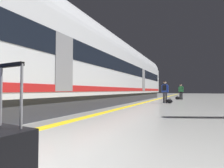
{
  "coord_description": "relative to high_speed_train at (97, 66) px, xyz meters",
  "views": [
    {
      "loc": [
        2.68,
        -0.26,
        0.93
      ],
      "look_at": [
        -1.02,
        7.74,
        1.26
      ],
      "focal_mm": 27.75,
      "sensor_mm": 36.0,
      "label": 1
    }
  ],
  "objects": [
    {
      "name": "tactile_edge_band",
      "position": [
        1.81,
        0.56,
        -2.5
      ],
      "size": [
        0.68,
        80.0,
        0.01
      ],
      "primitive_type": "cube",
      "color": "slate",
      "rests_on": "ground"
    },
    {
      "name": "duffel_bag_mid",
      "position": [
        4.18,
        9.14,
        -2.35
      ],
      "size": [
        0.44,
        0.26,
        0.36
      ],
      "color": "black",
      "rests_on": "ground"
    },
    {
      "name": "high_speed_train",
      "position": [
        0.0,
        0.0,
        0.0
      ],
      "size": [
        2.94,
        31.95,
        4.97
      ],
      "color": "#38383D",
      "rests_on": "ground"
    },
    {
      "name": "duffel_bag_near",
      "position": [
        4.04,
        3.38,
        -2.35
      ],
      "size": [
        0.44,
        0.26,
        0.36
      ],
      "color": "black",
      "rests_on": "ground"
    },
    {
      "name": "passenger_near",
      "position": [
        3.71,
        3.5,
        -1.54
      ],
      "size": [
        0.5,
        0.35,
        1.63
      ],
      "color": "#383842",
      "rests_on": "ground"
    },
    {
      "name": "passenger_mid",
      "position": [
        4.5,
        9.37,
        -1.58
      ],
      "size": [
        0.49,
        0.24,
        1.59
      ],
      "color": "black",
      "rests_on": "ground"
    },
    {
      "name": "safety_line_strip",
      "position": [
        2.16,
        0.56,
        -2.5
      ],
      "size": [
        0.36,
        80.0,
        0.01
      ],
      "primitive_type": "cube",
      "color": "yellow",
      "rests_on": "ground"
    }
  ]
}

